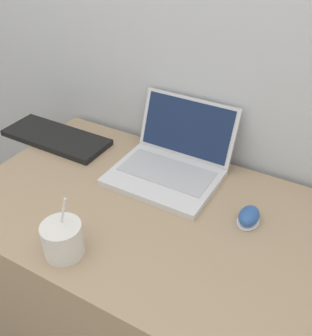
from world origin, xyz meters
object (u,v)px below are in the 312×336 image
external_keyboard (56,138)px  drink_cup (63,239)px  computer_mouse (249,217)px  laptop (171,161)px

external_keyboard → drink_cup: bearing=-46.1°
drink_cup → computer_mouse: size_ratio=1.98×
computer_mouse → external_keyboard: bearing=174.9°
drink_cup → computer_mouse: drink_cup is taller
computer_mouse → external_keyboard: 0.75m
laptop → external_keyboard: 0.46m
computer_mouse → external_keyboard: computer_mouse is taller
drink_cup → external_keyboard: 0.56m
laptop → drink_cup: 0.44m
drink_cup → external_keyboard: (-0.39, 0.40, -0.04)m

